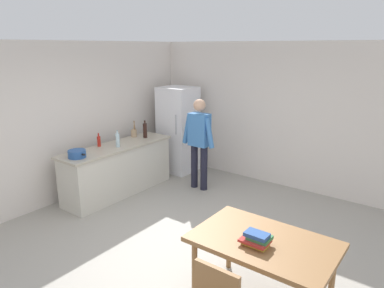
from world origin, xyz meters
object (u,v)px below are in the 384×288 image
Objects in this scene: person at (199,138)px; refrigerator at (178,130)px; bottle_wine_dark at (145,130)px; bottle_water_clear at (118,140)px; cooking_pot at (77,154)px; utensil_jar at (134,133)px; bottle_sauce_red at (99,141)px; dining_table at (264,247)px; book_stack at (257,239)px.

refrigerator is at bearing 149.77° from person.
bottle_water_clear is (0.08, -0.76, -0.02)m from bottle_wine_dark.
cooking_pot is at bearing -93.95° from bottle_water_clear.
bottle_sauce_red is at bearing -89.85° from utensil_jar.
utensil_jar reaches higher than dining_table.
person is 3.20m from dining_table.
cooking_pot reaches higher than book_stack.
cooking_pot is 0.67m from bottle_sauce_red.
cooking_pot is at bearing -89.03° from bottle_wine_dark.
person is 4.25× the size of cooking_pot.
cooking_pot is (-0.07, -2.45, 0.06)m from refrigerator.
bottle_water_clear reaches higher than bottle_sauce_red.
person is at bearing 18.57° from utensil_jar.
bottle_water_clear is at bearing 30.36° from bottle_sauce_red.
refrigerator is 4.34m from book_stack.
bottle_sauce_red reaches higher than cooking_pot.
bottle_wine_dark is 3.90m from book_stack.
bottle_water_clear is (0.06, 0.80, 0.07)m from cooking_pot.
bottle_sauce_red is 3.73m from book_stack.
utensil_jar is at bearing -161.43° from person.
refrigerator reaches higher than dining_table.
person reaches higher than bottle_water_clear.
dining_table is 4.67× the size of bottle_water_clear.
refrigerator reaches higher than utensil_jar.
refrigerator is 7.50× the size of bottle_sauce_red.
bottle_wine_dark is at bearing -96.08° from refrigerator.
bottle_wine_dark is (0.22, 0.09, 0.07)m from utensil_jar.
person is 1.79m from bottle_sauce_red.
bottle_sauce_red is 0.80× the size of bottle_water_clear.
bottle_water_clear is (0.30, -0.68, 0.05)m from utensil_jar.
cooking_pot is 1.47× the size of book_stack.
bottle_sauce_red is 0.88× the size of book_stack.
bottle_wine_dark is (-3.39, 1.81, 0.37)m from dining_table.
refrigerator is 6.59× the size of book_stack.
dining_table is (3.30, -2.70, -0.23)m from refrigerator.
person is 7.08× the size of bottle_sauce_red.
book_stack is at bearing -40.76° from refrigerator.
dining_table is at bearing 82.50° from book_stack.
refrigerator reaches higher than cooking_pot.
bottle_wine_dark is 0.77m from bottle_water_clear.
bottle_wine_dark is (-0.03, 1.56, 0.09)m from cooking_pot.
bottle_water_clear is at bearing 162.47° from dining_table.
bottle_wine_dark is at bearing 151.94° from dining_table.
utensil_jar reaches higher than bottle_sauce_red.
refrigerator is 2.46m from cooking_pot.
person is at bearing 17.85° from bottle_wine_dark.
bottle_wine_dark is at bearing 21.94° from utensil_jar.
dining_table is at bearing -13.60° from bottle_sauce_red.
person is at bearing 135.70° from book_stack.
book_stack is (3.28, -2.83, -0.09)m from refrigerator.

